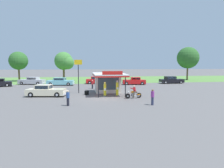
{
  "coord_description": "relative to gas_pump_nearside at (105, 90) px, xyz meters",
  "views": [
    {
      "loc": [
        -1.99,
        -23.51,
        4.1
      ],
      "look_at": [
        1.84,
        2.96,
        1.4
      ],
      "focal_mm": 30.57,
      "sensor_mm": 36.0,
      "label": 1
    }
  ],
  "objects": [
    {
      "name": "service_station_kiosk",
      "position": [
        0.82,
        3.53,
        0.84
      ],
      "size": [
        4.33,
        7.19,
        3.33
      ],
      "color": "silver",
      "rests_on": "ground"
    },
    {
      "name": "bystander_leaning_by_kiosk",
      "position": [
        4.22,
        -6.13,
        0.01
      ],
      "size": [
        0.34,
        0.34,
        1.64
      ],
      "color": "#2D3351",
      "rests_on": "ground"
    },
    {
      "name": "featured_classic_sedan",
      "position": [
        -7.65,
        1.11,
        -0.16
      ],
      "size": [
        5.26,
        2.54,
        1.53
      ],
      "color": "beige",
      "rests_on": "ground"
    },
    {
      "name": "parked_car_back_row_far_right",
      "position": [
        -7.42,
        14.62,
        -0.14
      ],
      "size": [
        5.56,
        2.49,
        1.53
      ],
      "color": "#7AC6D1",
      "rests_on": "ground"
    },
    {
      "name": "spare_tire_stack",
      "position": [
        -2.35,
        1.67,
        -0.58
      ],
      "size": [
        0.6,
        0.6,
        0.54
      ],
      "color": "black",
      "rests_on": "ground"
    },
    {
      "name": "parked_car_back_row_left",
      "position": [
        16.38,
        15.16,
        -0.15
      ],
      "size": [
        5.48,
        1.97,
        1.56
      ],
      "color": "black",
      "rests_on": "ground"
    },
    {
      "name": "gas_pump_nearside",
      "position": [
        0.0,
        0.0,
        0.0
      ],
      "size": [
        0.44,
        0.44,
        1.87
      ],
      "color": "slate",
      "rests_on": "ground"
    },
    {
      "name": "tree_oak_centre",
      "position": [
        25.26,
        24.13,
        5.13
      ],
      "size": [
        5.79,
        5.79,
        8.89
      ],
      "color": "brown",
      "rests_on": "ground"
    },
    {
      "name": "parked_car_back_row_centre",
      "position": [
        -13.5,
        17.25,
        -0.15
      ],
      "size": [
        5.63,
        3.04,
        1.53
      ],
      "color": "#B7B7BC",
      "rests_on": "ground"
    },
    {
      "name": "motorcycle_with_rider",
      "position": [
        3.35,
        -1.94,
        -0.2
      ],
      "size": [
        2.16,
        0.74,
        1.58
      ],
      "color": "black",
      "rests_on": "ground"
    },
    {
      "name": "grass_verge_strip",
      "position": [
        -0.62,
        29.01,
        -0.85
      ],
      "size": [
        120.0,
        24.0,
        0.01
      ],
      "primitive_type": "cube",
      "color": "#56843D",
      "rests_on": "ground"
    },
    {
      "name": "roadside_pole_sign",
      "position": [
        -3.48,
        3.44,
        2.44
      ],
      "size": [
        1.1,
        0.12,
        4.83
      ],
      "color": "black",
      "rests_on": "ground"
    },
    {
      "name": "bystander_admiring_sedan",
      "position": [
        -1.28,
        8.31,
        -0.07
      ],
      "size": [
        0.34,
        0.34,
        1.49
      ],
      "color": "black",
      "rests_on": "ground"
    },
    {
      "name": "gas_pump_offside",
      "position": [
        1.63,
        0.0,
        0.1
      ],
      "size": [
        0.44,
        0.44,
        2.07
      ],
      "color": "slate",
      "rests_on": "ground"
    },
    {
      "name": "parked_car_back_row_centre_left",
      "position": [
        7.61,
        13.89,
        -0.15
      ],
      "size": [
        5.09,
        2.37,
        1.53
      ],
      "color": "red",
      "rests_on": "ground"
    },
    {
      "name": "ground_plane",
      "position": [
        -0.62,
        -0.99,
        -0.85
      ],
      "size": [
        300.0,
        300.0,
        0.0
      ],
      "primitive_type": "plane",
      "color": "#5B5959"
    },
    {
      "name": "tree_oak_far_right",
      "position": [
        -7.61,
        25.9,
        4.1
      ],
      "size": [
        5.0,
        4.66,
        7.41
      ],
      "color": "brown",
      "rests_on": "ground"
    },
    {
      "name": "bystander_standing_back_lot",
      "position": [
        -4.29,
        -5.25,
        -0.02
      ],
      "size": [
        0.34,
        0.34,
        1.58
      ],
      "color": "black",
      "rests_on": "ground"
    },
    {
      "name": "tree_oak_right",
      "position": [
        -18.73,
        25.73,
        4.23
      ],
      "size": [
        4.49,
        4.49,
        7.35
      ],
      "color": "brown",
      "rests_on": "ground"
    },
    {
      "name": "parked_car_second_row_spare",
      "position": [
        0.1,
        16.9,
        -0.15
      ],
      "size": [
        5.2,
        2.07,
        1.56
      ],
      "color": "red",
      "rests_on": "ground"
    }
  ]
}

